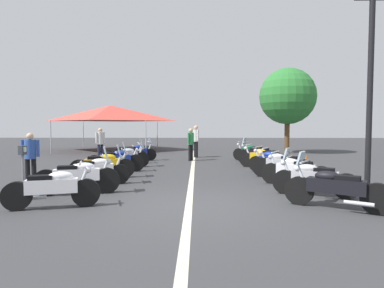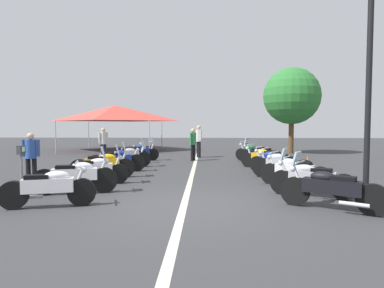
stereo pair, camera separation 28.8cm
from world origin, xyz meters
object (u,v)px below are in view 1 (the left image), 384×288
Objects in this scene: motorcycle_right_row_3 at (282,164)px; motorcycle_right_row_5 at (264,157)px; motorcycle_left_row_7 at (136,152)px; bystander_0 at (196,139)px; motorcycle_left_row_6 at (126,154)px; motorcycle_left_row_2 at (95,170)px; motorcycle_left_row_0 at (53,188)px; street_lamp_twin_globe at (371,55)px; motorcycle_left_row_1 at (78,176)px; bystander_2 at (30,154)px; motorcycle_left_row_5 at (125,156)px; motorcycle_right_row_7 at (252,152)px; motorcycle_right_row_2 at (295,171)px; motorcycle_left_row_3 at (103,164)px; event_tent at (110,113)px; bystander_3 at (100,141)px; traffic_cone_1 at (306,163)px; roadside_tree_0 at (288,96)px; motorcycle_right_row_4 at (274,161)px; motorcycle_right_row_6 at (258,154)px; bystander_4 at (191,142)px; motorcycle_right_row_0 at (334,187)px; traffic_cone_0 at (80,167)px; parking_meter at (23,162)px; motorcycle_right_row_1 at (313,178)px; motorcycle_left_row_4 at (116,160)px.

motorcycle_right_row_3 is 1.00× the size of motorcycle_right_row_5.
motorcycle_left_row_7 reaches higher than motorcycle_right_row_3.
motorcycle_left_row_6 is at bearing 16.04° from bystander_0.
motorcycle_left_row_2 is at bearing 66.83° from motorcycle_right_row_5.
street_lamp_twin_globe is (1.42, -7.41, 3.09)m from motorcycle_left_row_0.
bystander_2 is at bearing 128.24° from motorcycle_left_row_1.
motorcycle_left_row_5 is 6.39m from motorcycle_right_row_7.
motorcycle_left_row_3 is at bearing 20.40° from motorcycle_right_row_2.
motorcycle_left_row_1 is 0.32× the size of event_tent.
bystander_3 is at bearing 117.36° from motorcycle_left_row_6.
motorcycle_right_row_3 is 2.47m from traffic_cone_1.
motorcycle_left_row_5 is 1.32× the size of bystander_2.
motorcycle_right_row_7 is (2.68, -5.80, -0.02)m from motorcycle_left_row_5.
motorcycle_left_row_5 is (2.86, -0.10, -0.00)m from motorcycle_left_row_3.
bystander_2 is 6.90m from bystander_3.
motorcycle_right_row_7 is 6.49m from roadside_tree_0.
motorcycle_left_row_2 reaches higher than traffic_cone_1.
motorcycle_left_row_0 is 8.25m from motorcycle_left_row_6.
event_tent is (13.64, 1.11, 1.74)m from bystander_2.
bystander_3 is (4.44, 7.80, 0.52)m from motorcycle_right_row_4.
motorcycle_right_row_6 reaches higher than motorcycle_left_row_2.
bystander_2 is (-1.13, 1.89, 0.43)m from motorcycle_left_row_3.
bystander_3 is 4.62m from bystander_4.
motorcycle_left_row_1 is 1.09× the size of motorcycle_left_row_6.
motorcycle_left_row_7 is 11.19m from motorcycle_right_row_0.
motorcycle_right_row_5 is (-0.11, -5.83, -0.02)m from motorcycle_left_row_5.
event_tent is at bearing -7.51° from bystander_2.
motorcycle_left_row_1 is at bearing 67.15° from motorcycle_right_row_4.
bystander_0 is (1.80, 2.81, 0.60)m from motorcycle_right_row_7.
bystander_3 reaches higher than traffic_cone_0.
parking_meter is at bearing 179.59° from traffic_cone_0.
motorcycle_left_row_5 is at bearing 87.40° from parking_meter.
parking_meter is at bearing 28.96° from motorcycle_right_row_1.
motorcycle_left_row_7 is 8.06m from event_tent.
motorcycle_left_row_0 is 1.26× the size of bystander_2.
parking_meter is 8.91m from bystander_3.
motorcycle_left_row_3 is 8.10m from motorcycle_right_row_7.
traffic_cone_1 is at bearing 9.35° from motorcycle_left_row_2.
motorcycle_right_row_3 reaches higher than motorcycle_left_row_4.
motorcycle_left_row_3 reaches higher than traffic_cone_0.
motorcycle_left_row_5 reaches higher than motorcycle_left_row_7.
bystander_0 is 0.27× the size of event_tent.
motorcycle_right_row_1 is 1.06× the size of motorcycle_right_row_7.
parking_meter reaches higher than motorcycle_left_row_5.
parking_meter is 10.01m from traffic_cone_1.
bystander_2 reaches higher than motorcycle_right_row_0.
motorcycle_left_row_3 is at bearing -110.58° from motorcycle_left_row_5.
bystander_0 reaches higher than motorcycle_right_row_1.
motorcycle_left_row_1 is 1.33m from parking_meter.
motorcycle_left_row_4 is at bearing -111.09° from motorcycle_left_row_7.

